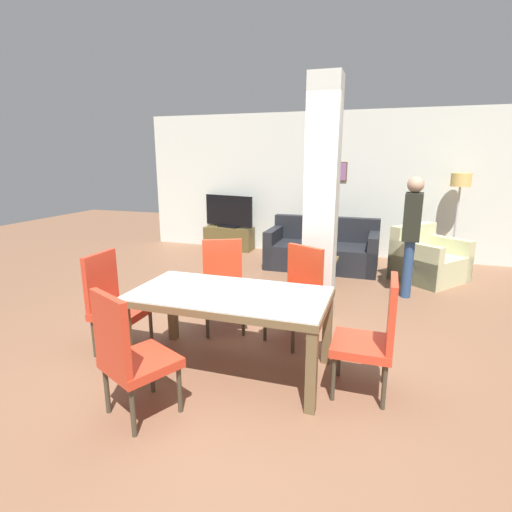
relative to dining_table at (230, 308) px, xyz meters
name	(u,v)px	position (x,y,z in m)	size (l,w,h in m)	color
ground_plane	(231,369)	(0.00, 0.00, -0.58)	(18.00, 18.00, 0.00)	brown
back_wall	(321,185)	(0.00, 4.78, 0.77)	(7.20, 0.09, 2.70)	silver
divider_pillar	(321,205)	(0.55, 1.34, 0.77)	(0.34, 0.33, 2.70)	silver
dining_table	(230,308)	(0.00, 0.00, 0.00)	(1.70, 0.89, 0.73)	brown
dining_chair_head_right	(374,334)	(1.21, 0.00, -0.07)	(0.46, 0.46, 0.98)	red
dining_chair_near_left	(129,353)	(-0.42, -0.86, -0.07)	(0.62, 0.62, 0.98)	red
dining_chair_far_right	(297,292)	(0.42, 0.81, -0.07)	(0.62, 0.62, 0.98)	red
dining_chair_head_left	(113,300)	(-1.21, 0.00, -0.07)	(0.46, 0.46, 0.98)	red
dining_chair_far_left	(223,283)	(-0.42, 0.86, -0.07)	(0.62, 0.62, 0.98)	red
sofa	(322,251)	(0.23, 3.71, -0.30)	(1.85, 0.93, 0.84)	black
armchair	(427,261)	(1.90, 3.50, -0.29)	(1.24, 1.26, 0.83)	beige
coffee_table	(317,271)	(0.31, 2.72, -0.38)	(0.59, 0.48, 0.40)	brown
bottle	(323,253)	(0.41, 2.66, -0.08)	(0.06, 0.06, 0.28)	#194C23
tv_stand	(229,238)	(-1.82, 4.50, -0.35)	(0.99, 0.40, 0.47)	brown
tv_screen	(229,212)	(-1.82, 4.50, 0.20)	(1.10, 0.33, 0.65)	black
floor_lamp	(460,189)	(2.38, 4.44, 0.77)	(0.32, 0.32, 1.61)	#B7B7BC
standing_person	(412,229)	(1.57, 2.62, 0.35)	(0.25, 0.40, 1.62)	navy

